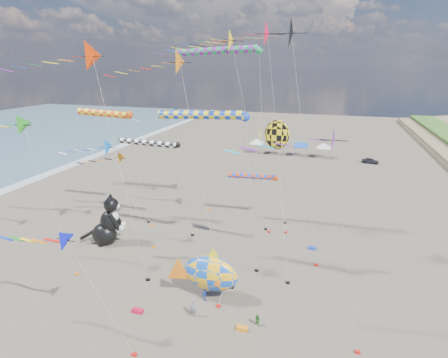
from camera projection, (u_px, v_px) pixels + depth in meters
name	position (u px, v px, depth m)	size (l,w,h in m)	color
ground	(164.00, 354.00, 24.98)	(260.00, 260.00, 0.00)	brown
delta_kite_0	(279.00, 34.00, 30.24)	(15.41, 3.07, 23.90)	black
delta_kite_1	(227.00, 44.00, 37.58)	(13.26, 2.49, 23.29)	yellow
delta_kite_2	(172.00, 65.00, 30.58)	(10.59, 2.37, 21.09)	orange
delta_kite_3	(84.00, 58.00, 28.25)	(12.96, 2.66, 21.74)	red
delta_kite_4	(53.00, 244.00, 23.83)	(11.07, 1.65, 9.31)	#0C13E4
delta_kite_5	(14.00, 129.00, 31.02)	(11.45, 2.07, 15.61)	green
delta_kite_6	(107.00, 151.00, 37.29)	(10.49, 2.15, 12.24)	blue
delta_kite_7	(179.00, 115.00, 46.37)	(9.51, 2.11, 14.54)	#0F88C8
delta_kite_8	(261.00, 35.00, 36.71)	(14.39, 2.87, 24.25)	#F50F35
delta_kite_9	(314.00, 146.00, 21.51)	(9.77, 1.86, 16.22)	#76218F
delta_kite_10	(114.00, 161.00, 43.35)	(10.15, 1.89, 9.54)	orange
windsock_0	(204.00, 116.00, 31.54)	(10.09, 0.83, 15.72)	#133DC2
windsock_1	(108.00, 114.00, 42.45)	(8.58, 0.87, 14.40)	#DB4312
windsock_2	(221.00, 51.00, 38.59)	(11.15, 0.88, 21.52)	#1A9253
windsock_3	(254.00, 177.00, 44.65)	(7.83, 0.69, 6.35)	red
windsock_4	(150.00, 144.00, 39.98)	(9.24, 0.72, 11.44)	black
angelfish_kite	(275.00, 136.00, 31.06)	(3.74, 3.02, 15.04)	yellow
cat_inflatable	(105.00, 220.00, 39.38)	(4.41, 2.21, 5.95)	black
fish_inflatable	(210.00, 273.00, 30.18)	(6.55, 2.96, 4.99)	blue
person_adult	(193.00, 308.00, 28.42)	(0.57, 0.37, 1.57)	slate
child_green	(257.00, 320.00, 27.47)	(0.50, 0.39, 1.03)	#246E1D
child_blue	(205.00, 295.00, 30.43)	(0.68, 0.28, 1.16)	#2648B0
kite_bag_0	(138.00, 311.00, 29.07)	(0.90, 0.44, 0.30)	red
kite_bag_1	(312.00, 248.00, 38.98)	(0.90, 0.44, 0.30)	#123BB5
kite_bag_2	(242.00, 328.00, 27.16)	(0.90, 0.44, 0.30)	orange
kite_bag_3	(229.00, 286.00, 32.37)	(0.90, 0.44, 0.30)	black
tent_row	(290.00, 142.00, 78.03)	(19.20, 4.20, 3.80)	silver
parked_car	(370.00, 161.00, 72.30)	(1.35, 3.36, 1.14)	#26262D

